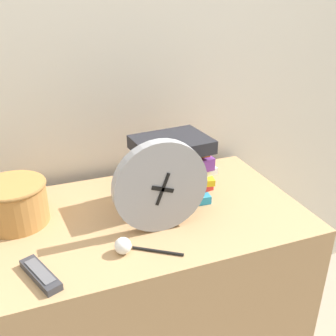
# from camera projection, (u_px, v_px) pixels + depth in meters

# --- Properties ---
(wall_back) EXTENTS (6.00, 0.04, 2.40)m
(wall_back) POSITION_uv_depth(u_px,v_px,m) (72.00, 56.00, 1.35)
(wall_back) COLOR silver
(wall_back) RESTS_ON ground_plane
(desk) EXTENTS (1.27, 0.60, 0.76)m
(desk) POSITION_uv_depth(u_px,v_px,m) (112.00, 311.00, 1.38)
(desk) COLOR tan
(desk) RESTS_ON ground_plane
(desk_clock) EXTENTS (0.28, 0.04, 0.28)m
(desk_clock) POSITION_uv_depth(u_px,v_px,m) (161.00, 187.00, 1.13)
(desk_clock) COLOR #99999E
(desk_clock) RESTS_ON desk
(book_stack) EXTENTS (0.27, 0.21, 0.23)m
(book_stack) POSITION_uv_depth(u_px,v_px,m) (174.00, 167.00, 1.30)
(book_stack) COLOR #2D9ED1
(book_stack) RESTS_ON desk
(basket) EXTENTS (0.20, 0.20, 0.13)m
(basket) POSITION_uv_depth(u_px,v_px,m) (14.00, 202.00, 1.19)
(basket) COLOR #B27A3D
(basket) RESTS_ON desk
(tv_remote) EXTENTS (0.10, 0.16, 0.02)m
(tv_remote) POSITION_uv_depth(u_px,v_px,m) (40.00, 274.00, 0.98)
(tv_remote) COLOR #333338
(tv_remote) RESTS_ON desk
(crumpled_paper_ball) EXTENTS (0.05, 0.05, 0.05)m
(crumpled_paper_ball) POSITION_uv_depth(u_px,v_px,m) (123.00, 246.00, 1.07)
(crumpled_paper_ball) COLOR white
(crumpled_paper_ball) RESTS_ON desk
(pen) EXTENTS (0.13, 0.09, 0.01)m
(pen) POSITION_uv_depth(u_px,v_px,m) (158.00, 251.00, 1.08)
(pen) COLOR black
(pen) RESTS_ON desk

